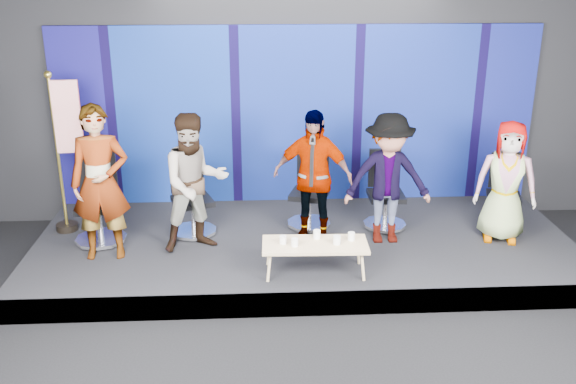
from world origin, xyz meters
The scene contains 21 objects.
ground centered at (0.00, 0.00, 0.00)m, with size 10.00×10.00×0.00m, color black.
room_walls centered at (0.00, 0.00, 2.43)m, with size 10.02×8.02×3.51m.
riser centered at (0.00, 2.50, 0.15)m, with size 7.00×3.00×0.30m, color black.
backdrop centered at (0.00, 3.95, 1.60)m, with size 7.00×0.08×2.60m, color #11064D.
chair_a centered at (-2.65, 2.56, 0.69)m, with size 0.72×0.72×1.17m.
panelist_a centered at (-2.47, 2.08, 1.25)m, with size 0.69×0.45×1.90m, color black.
chair_b centered at (-1.48, 2.75, 0.65)m, with size 0.77×0.77×1.08m.
panelist_b centered at (-1.37, 2.25, 1.17)m, with size 0.85×0.66×1.75m, color black.
chair_c centered at (0.11, 2.93, 0.65)m, with size 0.75×0.75×1.07m.
panelist_c centered at (0.10, 2.43, 1.17)m, with size 1.02×0.42×1.73m, color black.
chair_d centered at (1.13, 2.84, 0.64)m, with size 0.60×0.60×1.04m.
panelist_d centered at (1.05, 2.35, 1.15)m, with size 1.09×0.63×1.69m, color black.
chair_e centered at (2.75, 2.79, 0.62)m, with size 0.69×0.69×0.98m.
panelist_e centered at (2.57, 2.32, 1.09)m, with size 0.77×0.50×1.58m, color black.
coffee_table centered at (0.05, 1.48, 0.64)m, with size 1.23×0.55×0.37m.
mug_a centered at (-0.32, 1.50, 0.72)m, with size 0.08×0.08×0.09m, color silver.
mug_b centered at (-0.19, 1.42, 0.72)m, with size 0.08×0.08×0.09m, color silver.
mug_c centered at (0.08, 1.63, 0.72)m, with size 0.08×0.08×0.10m, color silver.
mug_d centered at (0.30, 1.45, 0.72)m, with size 0.09×0.09×0.10m, color silver.
mug_e centered at (0.48, 1.55, 0.72)m, with size 0.08×0.08×0.10m, color silver.
flag_stand centered at (-3.08, 2.91, 1.44)m, with size 0.49×0.29×2.15m.
Camera 1 is at (-0.63, -5.24, 3.77)m, focal length 40.00 mm.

